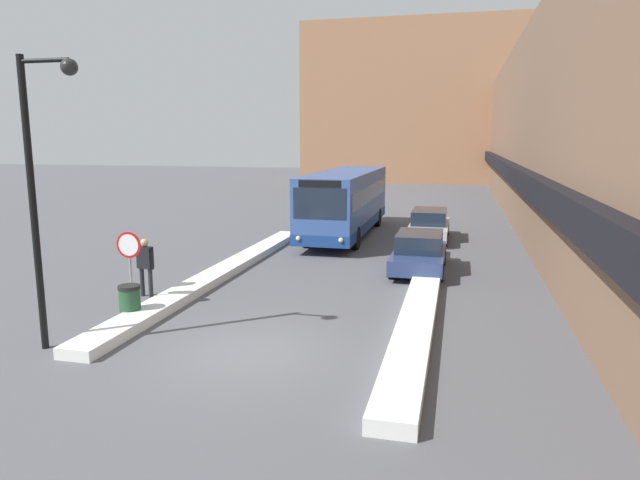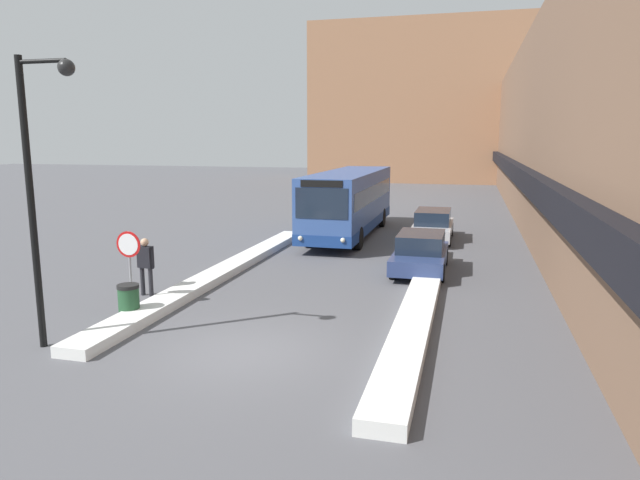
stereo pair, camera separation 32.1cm
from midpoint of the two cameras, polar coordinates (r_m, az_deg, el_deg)
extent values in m
plane|color=#515156|center=(13.44, -6.87, -11.09)|extent=(160.00, 160.00, 0.00)
cube|color=brown|center=(36.02, 23.59, 9.95)|extent=(5.00, 60.00, 10.49)
cube|color=black|center=(35.76, 18.96, 6.72)|extent=(0.50, 60.00, 0.90)
cube|color=#996B4C|center=(66.52, 10.97, 13.27)|extent=(26.00, 8.00, 17.35)
cube|color=silver|center=(20.79, -9.19, -3.08)|extent=(0.90, 16.58, 0.28)
cube|color=silver|center=(17.27, 10.62, -5.79)|extent=(0.90, 16.06, 0.32)
cube|color=#335193|center=(28.52, 3.30, 4.05)|extent=(2.50, 11.13, 2.79)
cube|color=navy|center=(28.67, 3.27, 1.76)|extent=(2.52, 11.15, 0.49)
cube|color=#192333|center=(28.48, 3.30, 4.83)|extent=(2.52, 10.24, 0.77)
cube|color=#192333|center=(23.07, 0.54, 3.67)|extent=(2.20, 0.03, 1.26)
cube|color=black|center=(23.00, 0.55, 5.64)|extent=(1.75, 0.03, 0.28)
sphere|color=#F2EAC6|center=(23.51, -1.60, 0.18)|extent=(0.20, 0.20, 0.20)
sphere|color=#F2EAC6|center=(23.07, 2.70, -0.02)|extent=(0.20, 0.20, 0.20)
cylinder|color=black|center=(25.64, -0.75, 0.40)|extent=(0.28, 1.02, 1.02)
cylinder|color=black|center=(25.14, 4.22, 0.17)|extent=(0.28, 1.02, 1.02)
cylinder|color=black|center=(32.27, 2.53, 2.41)|extent=(0.28, 1.02, 1.02)
cylinder|color=black|center=(31.87, 6.50, 2.25)|extent=(0.28, 1.02, 1.02)
cube|color=navy|center=(21.28, 10.42, -1.77)|extent=(1.84, 4.40, 0.54)
cube|color=#192333|center=(21.28, 10.49, -0.16)|extent=(1.62, 2.42, 0.64)
cylinder|color=black|center=(19.95, 12.50, -3.25)|extent=(0.20, 0.63, 0.63)
cylinder|color=black|center=(20.07, 7.70, -3.01)|extent=(0.20, 0.63, 0.63)
cylinder|color=black|center=(22.62, 12.80, -1.68)|extent=(0.20, 0.63, 0.63)
cylinder|color=black|center=(22.73, 8.56, -1.48)|extent=(0.20, 0.63, 0.63)
cube|color=#B7B7BC|center=(28.00, 11.51, 1.06)|extent=(1.81, 4.85, 0.55)
cube|color=#192333|center=(28.03, 11.57, 2.31)|extent=(1.59, 2.67, 0.65)
cylinder|color=black|center=(26.52, 13.08, 0.03)|extent=(0.20, 0.63, 0.63)
cylinder|color=black|center=(26.61, 9.53, 0.19)|extent=(0.20, 0.63, 0.63)
cylinder|color=black|center=(29.48, 13.27, 1.02)|extent=(0.20, 0.63, 0.63)
cylinder|color=black|center=(29.57, 10.08, 1.17)|extent=(0.20, 0.63, 0.63)
cylinder|color=gray|center=(17.35, -17.94, -2.79)|extent=(0.07, 0.07, 2.23)
cylinder|color=red|center=(17.19, -18.11, -0.42)|extent=(0.76, 0.03, 0.76)
cylinder|color=white|center=(17.18, -18.14, -0.42)|extent=(0.62, 0.01, 0.62)
cylinder|color=black|center=(14.41, -26.33, 2.96)|extent=(0.16, 0.16, 6.63)
cylinder|color=black|center=(14.03, -25.45, 15.85)|extent=(1.20, 0.10, 0.10)
sphere|color=black|center=(13.65, -23.40, 15.55)|extent=(0.36, 0.36, 0.36)
cylinder|color=#232328|center=(18.64, -16.84, -3.96)|extent=(0.13, 0.13, 0.90)
cylinder|color=#232328|center=(18.44, -16.08, -4.07)|extent=(0.13, 0.13, 0.90)
cube|color=black|center=(18.37, -16.59, -1.63)|extent=(0.51, 0.29, 0.67)
sphere|color=tan|center=(18.28, -16.66, -0.22)|extent=(0.25, 0.25, 0.25)
cylinder|color=black|center=(18.53, -17.16, -1.67)|extent=(0.10, 0.10, 0.64)
cylinder|color=black|center=(18.22, -15.99, -1.80)|extent=(0.10, 0.10, 0.64)
cylinder|color=#234C2D|center=(16.39, -18.03, -6.04)|extent=(0.56, 0.56, 0.85)
cylinder|color=black|center=(16.27, -18.12, -4.43)|extent=(0.59, 0.59, 0.10)
camera|label=1|loc=(0.16, -89.50, 0.09)|focal=32.00mm
camera|label=2|loc=(0.16, 90.50, -0.09)|focal=32.00mm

